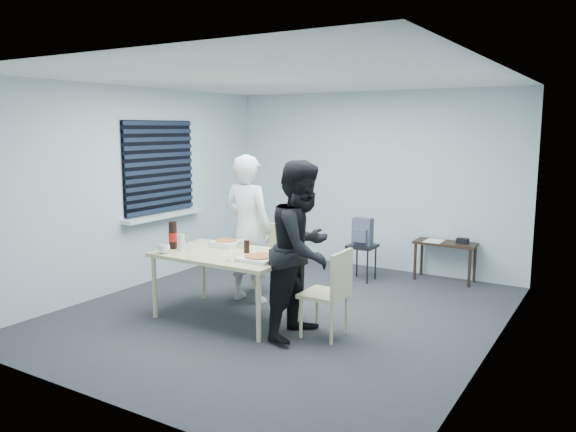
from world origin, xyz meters
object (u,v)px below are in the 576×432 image
Objects in this scene: backpack at (362,232)px; mug_a at (164,249)px; person_black at (303,249)px; mug_b at (244,244)px; dining_table at (227,258)px; side_table at (445,248)px; chair_far at (260,253)px; stool at (362,253)px; soda_bottle at (173,236)px; chair_right at (332,288)px; person_white at (248,229)px.

backpack is 2.81m from mug_a.
person_black is 17.70× the size of mug_b.
dining_table is at bearing 88.42° from person_black.
mug_a is at bearing -124.96° from side_table.
chair_far reaches higher than side_table.
dining_table is at bearing -120.47° from side_table.
stool is 2.70m from soda_bottle.
side_table is (1.61, 2.74, -0.21)m from dining_table.
person_black is (-0.29, -0.09, 0.37)m from chair_right.
soda_bottle is at bearing 94.16° from person_black.
mug_b is (-1.25, 0.24, 0.27)m from chair_right.
chair_right is 1.30m from mug_b.
stool is at bearing -150.09° from side_table.
chair_right reaches higher than mug_a.
soda_bottle is (-0.65, -0.14, 0.21)m from dining_table.
backpack is at bearing 60.85° from soda_bottle.
mug_a is (-0.40, -1.00, -0.10)m from person_white.
side_table is at bearing 41.27° from backpack.
backpack is 3.02× the size of mug_a.
mug_a is (-2.18, -3.11, 0.32)m from side_table.
chair_right is at bearing -97.76° from side_table.
chair_far is at bearing 76.04° from mug_a.
chair_far reaches higher than dining_table.
mug_b is at bearing -123.53° from side_table.
mug_b is (0.57, 0.68, -0.00)m from mug_a.
chair_right is at bearing 13.63° from mug_a.
chair_far is 1.48m from backpack.
backpack is at bearing 71.10° from mug_b.
chair_far is at bearing 69.35° from soda_bottle.
stool is (-0.61, 2.11, -0.12)m from chair_right.
person_black is 2.87m from side_table.
dining_table is 1.69× the size of chair_far.
chair_right is 2.40× the size of backpack.
stool is (-0.98, -0.56, -0.07)m from side_table.
backpack reaches higher than mug_a.
chair_far is 2.40× the size of backpack.
soda_bottle is at bearing -173.78° from chair_right.
soda_bottle is (-2.26, -2.88, 0.42)m from side_table.
backpack is 2.65m from soda_bottle.
mug_a is (-0.34, -1.35, 0.27)m from chair_far.
person_black is at bearing 4.16° from soda_bottle.
chair_far is 2.93× the size of soda_bottle.
person_black is (1.13, -0.65, 0.00)m from person_white.
mug_a is at bearing -103.96° from chair_far.
dining_table reaches higher than stool.
dining_table is 2.29m from stool.
person_white reaches higher than dining_table.
person_black reaches higher than dining_table.
backpack is (0.80, 1.54, -0.21)m from person_white.
person_black is (0.96, -0.03, 0.21)m from dining_table.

